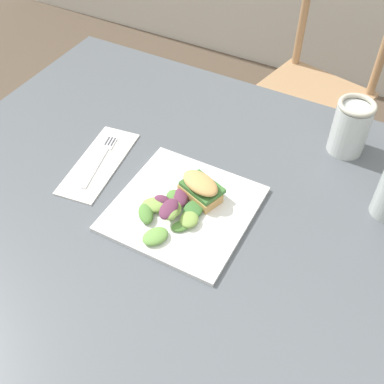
{
  "coord_description": "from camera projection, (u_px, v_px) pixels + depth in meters",
  "views": [
    {
      "loc": [
        0.39,
        -0.47,
        1.53
      ],
      "look_at": [
        0.05,
        0.17,
        0.76
      ],
      "focal_mm": 44.23,
      "sensor_mm": 36.0,
      "label": 1
    }
  ],
  "objects": [
    {
      "name": "napkin_folded",
      "position": [
        99.0,
        163.0,
        1.14
      ],
      "size": [
        0.13,
        0.27,
        0.0
      ],
      "primitive_type": "cube",
      "rotation": [
        0.0,
        0.0,
        0.14
      ],
      "color": "silver",
      "rests_on": "dining_table"
    },
    {
      "name": "ground_plane",
      "position": [
        153.0,
        381.0,
        1.52
      ],
      "size": [
        9.03,
        9.03,
        0.0
      ],
      "primitive_type": "plane",
      "color": "brown"
    },
    {
      "name": "fork_on_napkin",
      "position": [
        101.0,
        157.0,
        1.15
      ],
      "size": [
        0.06,
        0.18,
        0.0
      ],
      "color": "silver",
      "rests_on": "napkin_folded"
    },
    {
      "name": "dining_table",
      "position": [
        177.0,
        235.0,
        1.14
      ],
      "size": [
        1.25,
        1.03,
        0.74
      ],
      "color": "#51565B",
      "rests_on": "ground"
    },
    {
      "name": "salad_mixed_greens",
      "position": [
        169.0,
        210.0,
        1.01
      ],
      "size": [
        0.15,
        0.18,
        0.04
      ],
      "color": "#518438",
      "rests_on": "plate_lunch"
    },
    {
      "name": "chair_wooden_far",
      "position": [
        313.0,
        92.0,
        1.85
      ],
      "size": [
        0.48,
        0.48,
        0.87
      ],
      "color": "tan",
      "rests_on": "ground"
    },
    {
      "name": "mason_jar_iced_tea",
      "position": [
        350.0,
        129.0,
        1.14
      ],
      "size": [
        0.09,
        0.09,
        0.14
      ],
      "color": "#C67528",
      "rests_on": "dining_table"
    },
    {
      "name": "plate_lunch",
      "position": [
        183.0,
        208.0,
        1.04
      ],
      "size": [
        0.29,
        0.29,
        0.01
      ],
      "primitive_type": "cube",
      "color": "white",
      "rests_on": "dining_table"
    },
    {
      "name": "sandwich_half_front",
      "position": [
        201.0,
        188.0,
        1.04
      ],
      "size": [
        0.11,
        0.09,
        0.06
      ],
      "color": "tan",
      "rests_on": "plate_lunch"
    }
  ]
}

